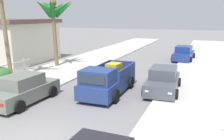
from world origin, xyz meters
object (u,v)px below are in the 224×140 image
Objects in this scene: car_left_near at (184,54)px; palm_tree_left_mid at (54,11)px; pickup_truck at (107,81)px; car_right_mid at (23,90)px; roadside_house at (0,40)px; car_left_mid at (163,81)px.

palm_tree_left_mid is at bearing -143.62° from car_left_near.
pickup_truck is at bearing -103.32° from car_left_near.
car_right_mid is (-3.68, -3.02, -0.08)m from pickup_truck.
roadside_house reaches higher than car_left_near.
pickup_truck is 10.17m from palm_tree_left_mid.
palm_tree_left_mid reaches higher than car_left_mid.
car_left_near is 13.78m from palm_tree_left_mid.
car_left_mid is 18.63m from roadside_house.
pickup_truck is 13.70m from car_left_near.
pickup_truck is 3.43m from car_left_mid.
car_left_mid is at bearing -14.93° from roadside_house.
roadside_house is (-11.23, 9.41, 1.46)m from car_right_mid.
pickup_truck is 0.50× the size of roadside_house.
pickup_truck is at bearing -152.06° from car_left_mid.
roadside_house is (-18.06, -6.94, 1.46)m from car_left_near.
roadside_house is (-7.53, 0.82, -2.87)m from palm_tree_left_mid.
car_left_mid is at bearing -90.60° from car_left_near.
car_left_near is (3.16, 13.33, -0.08)m from pickup_truck.
pickup_truck is at bearing -37.07° from palm_tree_left_mid.
car_left_mid is 8.15m from car_right_mid.
car_left_near is 17.72m from car_right_mid.
car_left_near is 11.72m from car_left_mid.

